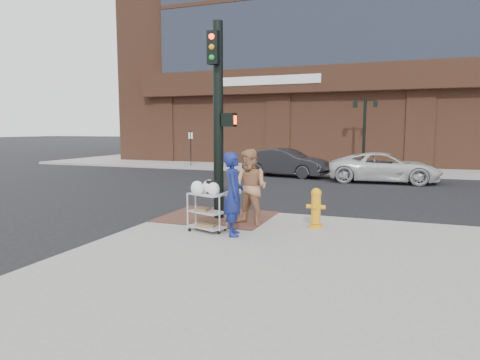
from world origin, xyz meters
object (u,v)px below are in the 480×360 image
at_px(minivan_white, 384,167).
at_px(traffic_signal_pole, 219,115).
at_px(woman_blue, 233,194).
at_px(lamp_post, 364,126).
at_px(sedan_dark, 286,163).
at_px(pedestrian_tan, 251,188).
at_px(utility_cart, 207,208).
at_px(fire_hydrant, 316,208).

bearing_deg(minivan_white, traffic_signal_pole, 157.58).
xyz_separation_m(woman_blue, minivan_white, (2.75, 12.30, -0.38)).
height_order(lamp_post, sedan_dark, lamp_post).
relative_size(woman_blue, pedestrian_tan, 1.00).
height_order(woman_blue, minivan_white, woman_blue).
bearing_deg(pedestrian_tan, utility_cart, -113.00).
bearing_deg(minivan_white, woman_blue, 164.27).
bearing_deg(sedan_dark, lamp_post, -33.56).
xyz_separation_m(lamp_post, utility_cart, (-2.17, -16.64, -1.94)).
relative_size(sedan_dark, utility_cart, 3.77).
relative_size(sedan_dark, minivan_white, 0.89).
distance_m(traffic_signal_pole, utility_cart, 2.59).
distance_m(traffic_signal_pole, minivan_white, 11.57).
bearing_deg(lamp_post, utility_cart, -97.43).
relative_size(woman_blue, minivan_white, 0.37).
distance_m(lamp_post, woman_blue, 16.93).
height_order(lamp_post, fire_hydrant, lamp_post).
distance_m(woman_blue, sedan_dark, 13.30).
height_order(lamp_post, minivan_white, lamp_post).
height_order(minivan_white, utility_cart, minivan_white).
distance_m(traffic_signal_pole, sedan_dark, 11.80).
xyz_separation_m(pedestrian_tan, sedan_dark, (-2.20, 12.05, -0.34)).
height_order(sedan_dark, fire_hydrant, sedan_dark).
distance_m(lamp_post, traffic_signal_pole, 15.43).
height_order(woman_blue, fire_hydrant, woman_blue).
distance_m(lamp_post, minivan_white, 5.06).
xyz_separation_m(lamp_post, fire_hydrant, (0.10, -15.46, -1.98)).
relative_size(lamp_post, sedan_dark, 0.91).
bearing_deg(traffic_signal_pole, minivan_white, 70.71).
relative_size(traffic_signal_pole, pedestrian_tan, 2.72).
height_order(sedan_dark, minivan_white, sedan_dark).
height_order(pedestrian_tan, minivan_white, pedestrian_tan).
distance_m(utility_cart, fire_hydrant, 2.56).
relative_size(traffic_signal_pole, fire_hydrant, 5.26).
height_order(traffic_signal_pole, woman_blue, traffic_signal_pole).
relative_size(pedestrian_tan, minivan_white, 0.37).
bearing_deg(fire_hydrant, woman_blue, -139.50).
bearing_deg(fire_hydrant, lamp_post, 90.35).
height_order(woman_blue, utility_cart, woman_blue).
distance_m(sedan_dark, minivan_white, 4.98).
relative_size(utility_cart, fire_hydrant, 1.23).
xyz_separation_m(lamp_post, pedestrian_tan, (-1.44, -15.73, -1.55)).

